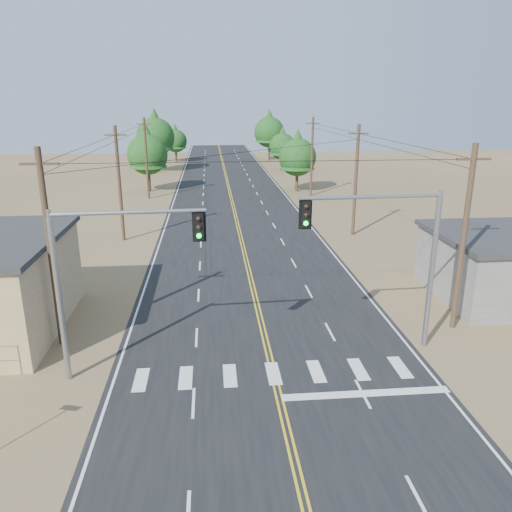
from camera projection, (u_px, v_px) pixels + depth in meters
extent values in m
plane|color=#90744D|center=(306.00, 510.00, 15.31)|extent=(220.00, 220.00, 0.00)
cube|color=black|center=(242.00, 243.00, 43.81)|extent=(15.00, 200.00, 0.02)
cylinder|color=gray|center=(20.00, 360.00, 22.62)|extent=(0.06, 0.06, 1.50)
cylinder|color=#4C3826|center=(51.00, 251.00, 24.29)|extent=(0.30, 0.30, 10.00)
cube|color=#4C3826|center=(39.00, 164.00, 23.03)|extent=(1.80, 0.12, 0.12)
cylinder|color=#4C3826|center=(120.00, 185.00, 43.29)|extent=(0.30, 0.30, 10.00)
cube|color=#4C3826|center=(115.00, 135.00, 42.03)|extent=(1.80, 0.12, 0.12)
cylinder|color=#4C3826|center=(146.00, 159.00, 62.29)|extent=(0.30, 0.30, 10.00)
cube|color=#4C3826|center=(144.00, 124.00, 61.04)|extent=(1.80, 0.12, 0.12)
cylinder|color=#4C3826|center=(463.00, 240.00, 26.14)|extent=(0.30, 0.30, 10.00)
cube|color=#4C3826|center=(474.00, 159.00, 24.88)|extent=(1.80, 0.12, 0.12)
cylinder|color=#4C3826|center=(356.00, 181.00, 45.14)|extent=(0.30, 0.30, 10.00)
cube|color=#4C3826|center=(359.00, 134.00, 43.88)|extent=(1.80, 0.12, 0.12)
cylinder|color=#4C3826|center=(312.00, 157.00, 64.14)|extent=(0.30, 0.30, 10.00)
cube|color=#4C3826|center=(313.00, 123.00, 62.89)|extent=(1.80, 0.12, 0.12)
cylinder|color=gray|center=(60.00, 302.00, 21.41)|extent=(0.26, 0.26, 7.46)
cylinder|color=gray|center=(49.00, 217.00, 20.30)|extent=(0.19, 0.19, 0.64)
cylinder|color=gray|center=(129.00, 212.00, 20.69)|extent=(6.39, 0.48, 0.17)
cube|color=black|center=(199.00, 226.00, 21.29)|extent=(0.39, 0.34, 1.17)
sphere|color=black|center=(198.00, 219.00, 20.99)|extent=(0.21, 0.21, 0.21)
sphere|color=black|center=(199.00, 227.00, 21.10)|extent=(0.21, 0.21, 0.21)
sphere|color=#0CE533|center=(199.00, 236.00, 21.21)|extent=(0.21, 0.21, 0.21)
cylinder|color=gray|center=(431.00, 275.00, 24.36)|extent=(0.26, 0.26, 7.68)
cylinder|color=gray|center=(440.00, 198.00, 23.21)|extent=(0.20, 0.20, 0.66)
cylinder|color=gray|center=(371.00, 197.00, 22.77)|extent=(6.72, 0.42, 0.18)
cube|color=black|center=(305.00, 214.00, 22.61)|extent=(0.40, 0.34, 1.21)
sphere|color=black|center=(306.00, 207.00, 22.31)|extent=(0.22, 0.22, 0.22)
sphere|color=black|center=(306.00, 215.00, 22.42)|extent=(0.22, 0.22, 0.22)
sphere|color=#0CE533|center=(306.00, 223.00, 22.54)|extent=(0.22, 0.22, 0.22)
cylinder|color=#3F2D1E|center=(149.00, 179.00, 68.34)|extent=(0.44, 0.44, 3.26)
cone|color=#124114|center=(147.00, 146.00, 66.98)|extent=(5.08, 5.08, 5.80)
sphere|color=#124114|center=(147.00, 155.00, 67.33)|extent=(5.44, 5.44, 5.44)
cylinder|color=#3F2D1E|center=(157.00, 160.00, 87.00)|extent=(0.46, 0.46, 3.90)
cone|color=#124114|center=(155.00, 128.00, 85.38)|extent=(6.06, 6.06, 6.93)
sphere|color=#124114|center=(155.00, 137.00, 85.81)|extent=(6.49, 6.49, 6.49)
cylinder|color=#3F2D1E|center=(176.00, 155.00, 100.90)|extent=(0.43, 0.43, 2.73)
cone|color=#124114|center=(175.00, 136.00, 99.77)|extent=(4.25, 4.25, 4.85)
sphere|color=#124114|center=(175.00, 141.00, 100.06)|extent=(4.55, 4.55, 4.55)
cylinder|color=#3F2D1E|center=(297.00, 180.00, 68.24)|extent=(0.41, 0.41, 3.03)
cone|color=#124114|center=(298.00, 149.00, 66.98)|extent=(4.72, 4.72, 5.39)
sphere|color=#124114|center=(297.00, 157.00, 67.31)|extent=(5.05, 5.05, 5.05)
cylinder|color=#3F2D1E|center=(282.00, 163.00, 88.74)|extent=(0.48, 0.48, 2.76)
cone|color=#124114|center=(282.00, 141.00, 87.60)|extent=(4.29, 4.29, 4.90)
sphere|color=#124114|center=(282.00, 146.00, 87.90)|extent=(4.60, 4.60, 4.60)
cylinder|color=#3F2D1E|center=(269.00, 151.00, 103.82)|extent=(0.45, 0.45, 3.72)
cone|color=#124114|center=(269.00, 125.00, 102.28)|extent=(5.78, 5.78, 6.61)
sphere|color=#124114|center=(269.00, 132.00, 102.68)|extent=(6.20, 6.20, 6.20)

